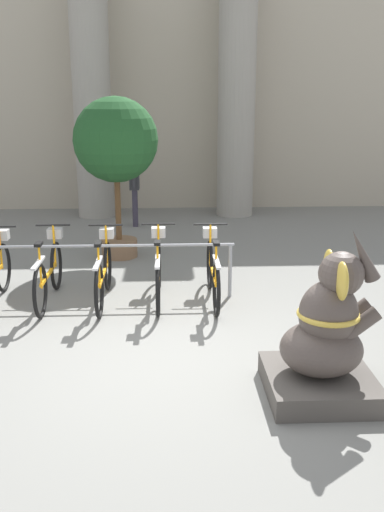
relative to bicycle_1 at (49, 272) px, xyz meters
The scene contains 12 objects.
ground_plane 2.49m from the bicycle_1, 49.84° to the right, with size 60.00×60.00×0.00m, color slate.
building_facade 7.38m from the bicycle_1, 76.76° to the left, with size 20.00×0.20×6.00m.
column_left 6.14m from the bicycle_1, 90.23° to the left, with size 1.05×1.05×5.16m.
column_right 6.92m from the bicycle_1, 60.88° to the left, with size 1.05×1.05×5.16m.
bike_rack 0.77m from the bicycle_1, ahead, with size 3.55×0.05×0.77m.
bicycle_1 is the anchor object (origin of this frame).
bicycle_2 0.74m from the bicycle_1, ahead, with size 0.48×1.79×0.97m.
bicycle_3 1.48m from the bicycle_1, ahead, with size 0.48×1.79×0.97m.
bicycle_4 2.21m from the bicycle_1, ahead, with size 0.48×1.79×0.97m.
elephant_statue 4.04m from the bicycle_1, 41.15° to the right, with size 0.99×0.99×1.61m.
person_pedestrian 4.76m from the bicycle_1, 78.75° to the left, with size 0.21×0.47×1.62m.
potted_tree 2.79m from the bicycle_1, 70.80° to the left, with size 1.41×1.41×2.71m.
Camera 1 is at (0.02, -5.54, 2.71)m, focal length 40.00 mm.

